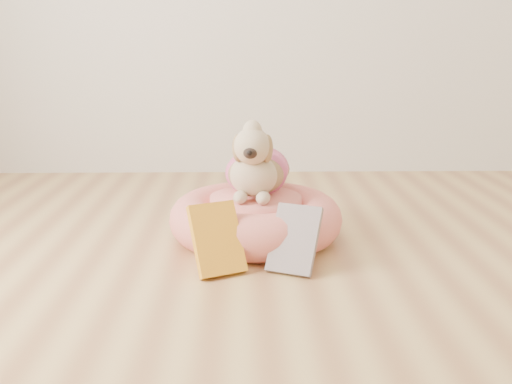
{
  "coord_description": "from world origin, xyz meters",
  "views": [
    {
      "loc": [
        -0.2,
        -0.88,
        0.69
      ],
      "look_at": [
        -0.16,
        1.05,
        0.19
      ],
      "focal_mm": 40.0,
      "sensor_mm": 36.0,
      "label": 1
    }
  ],
  "objects_px": {
    "dog": "(256,155)",
    "book_yellow": "(217,239)",
    "pet_bed": "(256,218)",
    "book_white": "(294,239)"
  },
  "relations": [
    {
      "from": "book_yellow",
      "to": "book_white",
      "type": "height_order",
      "value": "book_yellow"
    },
    {
      "from": "pet_bed",
      "to": "book_yellow",
      "type": "height_order",
      "value": "book_yellow"
    },
    {
      "from": "pet_bed",
      "to": "book_white",
      "type": "height_order",
      "value": "book_white"
    },
    {
      "from": "dog",
      "to": "book_yellow",
      "type": "distance_m",
      "value": 0.42
    },
    {
      "from": "pet_bed",
      "to": "book_yellow",
      "type": "distance_m",
      "value": 0.34
    },
    {
      "from": "book_yellow",
      "to": "dog",
      "type": "bearing_deg",
      "value": 45.02
    },
    {
      "from": "book_white",
      "to": "pet_bed",
      "type": "bearing_deg",
      "value": 134.84
    },
    {
      "from": "pet_bed",
      "to": "dog",
      "type": "xyz_separation_m",
      "value": [
        0.0,
        0.03,
        0.23
      ]
    },
    {
      "from": "book_yellow",
      "to": "book_white",
      "type": "distance_m",
      "value": 0.24
    },
    {
      "from": "dog",
      "to": "book_white",
      "type": "bearing_deg",
      "value": -62.9
    }
  ]
}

